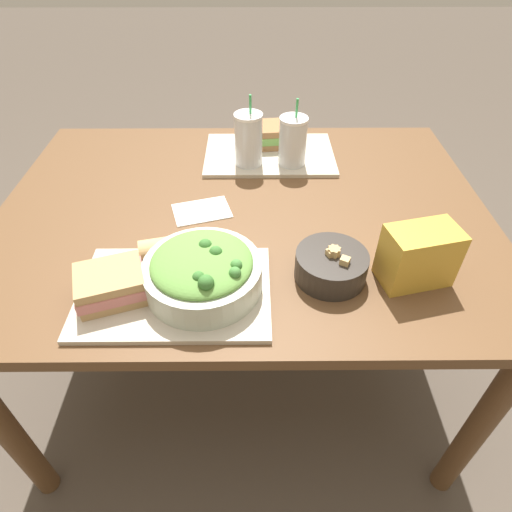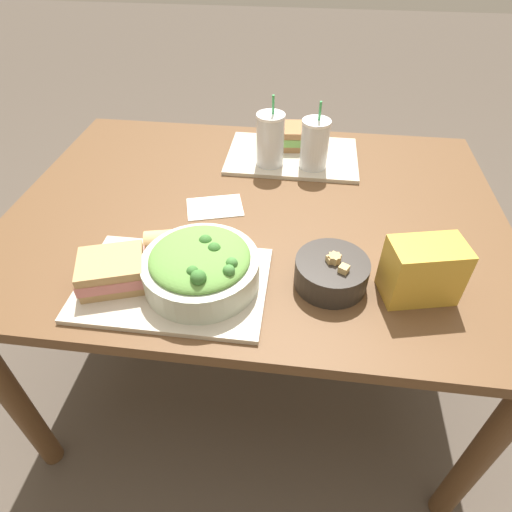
# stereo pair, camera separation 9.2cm
# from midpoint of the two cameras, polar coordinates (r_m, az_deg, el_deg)

# --- Properties ---
(ground_plane) EXTENTS (12.00, 12.00, 0.00)m
(ground_plane) POSITION_cam_midpoint_polar(r_m,az_deg,el_deg) (1.68, 1.60, -14.07)
(ground_plane) COLOR #4C4238
(dining_table) EXTENTS (1.32, 0.98, 0.72)m
(dining_table) POSITION_cam_midpoint_polar(r_m,az_deg,el_deg) (1.21, 2.15, 3.02)
(dining_table) COLOR brown
(dining_table) RESTS_ON ground_plane
(tray_near) EXTENTS (0.41, 0.27, 0.01)m
(tray_near) POSITION_cam_midpoint_polar(r_m,az_deg,el_deg) (0.94, -8.22, -3.82)
(tray_near) COLOR #BCB29E
(tray_near) RESTS_ON dining_table
(tray_far) EXTENTS (0.41, 0.27, 0.01)m
(tray_far) POSITION_cam_midpoint_polar(r_m,az_deg,el_deg) (1.40, 6.78, 13.03)
(tray_far) COLOR #BCB29E
(tray_far) RESTS_ON dining_table
(salad_bowl) EXTENTS (0.25, 0.25, 0.10)m
(salad_bowl) POSITION_cam_midpoint_polar(r_m,az_deg,el_deg) (0.90, -4.46, -1.46)
(salad_bowl) COLOR beige
(salad_bowl) RESTS_ON tray_near
(soup_bowl) EXTENTS (0.16, 0.16, 0.08)m
(soup_bowl) POSITION_cam_midpoint_polar(r_m,az_deg,el_deg) (0.94, 12.82, -2.18)
(soup_bowl) COLOR #2D2823
(soup_bowl) RESTS_ON dining_table
(sandwich_near) EXTENTS (0.17, 0.15, 0.06)m
(sandwich_near) POSITION_cam_midpoint_polar(r_m,az_deg,el_deg) (0.94, -16.00, -2.04)
(sandwich_near) COLOR tan
(sandwich_near) RESTS_ON tray_near
(baguette_near) EXTENTS (0.16, 0.09, 0.06)m
(baguette_near) POSITION_cam_midpoint_polar(r_m,az_deg,el_deg) (0.99, -7.62, 1.82)
(baguette_near) COLOR tan
(baguette_near) RESTS_ON tray_near
(sandwich_far) EXTENTS (0.16, 0.13, 0.06)m
(sandwich_far) POSITION_cam_midpoint_polar(r_m,az_deg,el_deg) (1.44, 8.12, 15.47)
(sandwich_far) COLOR olive
(sandwich_far) RESTS_ON tray_far
(drink_cup_dark) EXTENTS (0.08, 0.08, 0.21)m
(drink_cup_dark) POSITION_cam_midpoint_polar(r_m,az_deg,el_deg) (1.31, 4.00, 14.95)
(drink_cup_dark) COLOR silver
(drink_cup_dark) RESTS_ON tray_far
(drink_cup_red) EXTENTS (0.08, 0.08, 0.20)m
(drink_cup_red) POSITION_cam_midpoint_polar(r_m,az_deg,el_deg) (1.31, 9.87, 14.25)
(drink_cup_red) COLOR silver
(drink_cup_red) RESTS_ON tray_far
(chip_bag) EXTENTS (0.17, 0.12, 0.13)m
(chip_bag) POSITION_cam_midpoint_polar(r_m,az_deg,el_deg) (0.95, 23.94, -1.93)
(chip_bag) COLOR gold
(chip_bag) RESTS_ON dining_table
(napkin_folded) EXTENTS (0.17, 0.14, 0.00)m
(napkin_folded) POSITION_cam_midpoint_polar(r_m,az_deg,el_deg) (1.16, -3.25, 6.42)
(napkin_folded) COLOR white
(napkin_folded) RESTS_ON dining_table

